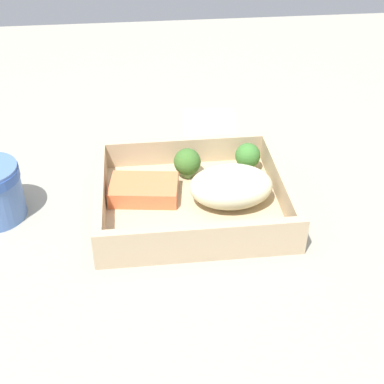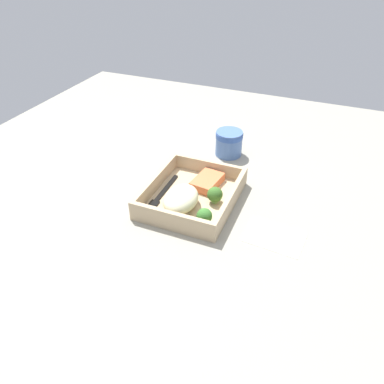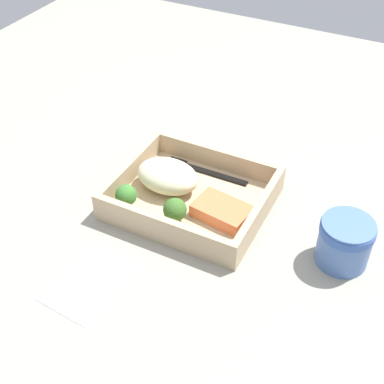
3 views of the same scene
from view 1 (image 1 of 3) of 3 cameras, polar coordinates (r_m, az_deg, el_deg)
name	(u,v)px [view 1 (image 1 of 3)]	position (r cm, az deg, el deg)	size (l,w,h in cm)	color
ground_plane	(192,214)	(74.13, 0.00, -2.32)	(160.00, 160.00, 2.00)	gray
takeout_tray	(192,204)	(73.16, 0.00, -1.34)	(25.63, 21.68, 1.20)	tan
tray_rim	(192,189)	(71.64, 0.00, 0.30)	(25.63, 21.68, 3.92)	tan
salmon_fillet	(144,190)	(73.23, -5.14, 0.23)	(9.16, 6.00, 2.28)	#E27042
mashed_potatoes	(231,186)	(71.30, 4.18, 0.60)	(11.18, 8.01, 5.15)	beige
broccoli_floret_1	(190,162)	(76.53, -0.17, 3.20)	(3.89, 3.89, 4.37)	#769F5D
broccoli_floret_2	(248,156)	(78.21, 5.96, 3.82)	(3.68, 3.68, 4.34)	#86AC5E
fork	(214,235)	(66.97, 2.36, -4.56)	(15.81, 2.22, 0.44)	black
receipt_slip	(210,126)	(92.98, 1.95, 7.07)	(9.06, 12.88, 0.24)	white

